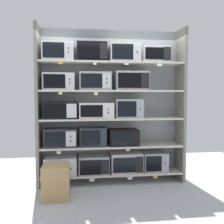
# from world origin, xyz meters

# --- Properties ---
(ground) EXTENTS (6.39, 6.00, 0.02)m
(ground) POSITION_xyz_m (0.00, -1.00, -0.01)
(ground) COLOR #B2B7BC
(back_panel) EXTENTS (2.59, 0.04, 2.65)m
(back_panel) POSITION_xyz_m (0.00, 0.23, 1.33)
(back_panel) COLOR #9EA3A8
(back_panel) RESTS_ON ground
(upright_left) EXTENTS (0.05, 0.43, 2.65)m
(upright_left) POSITION_xyz_m (-1.22, 0.00, 1.33)
(upright_left) COLOR gray
(upright_left) RESTS_ON ground
(upright_right) EXTENTS (0.05, 0.43, 2.65)m
(upright_right) POSITION_xyz_m (1.22, 0.00, 1.33)
(upright_right) COLOR gray
(upright_right) RESTS_ON ground
(shelf_0) EXTENTS (2.39, 0.43, 0.03)m
(shelf_0) POSITION_xyz_m (0.00, 0.00, 0.16)
(shelf_0) COLOR beige
(shelf_0) RESTS_ON ground
(microwave_0) EXTENTS (0.53, 0.43, 0.29)m
(microwave_0) POSITION_xyz_m (-0.87, -0.00, 0.32)
(microwave_0) COLOR silver
(microwave_0) RESTS_ON shelf_0
(microwave_1) EXTENTS (0.51, 0.42, 0.30)m
(microwave_1) POSITION_xyz_m (-0.32, -0.00, 0.32)
(microwave_1) COLOR #9FA3A7
(microwave_1) RESTS_ON shelf_0
(microwave_2) EXTENTS (0.54, 0.44, 0.34)m
(microwave_2) POSITION_xyz_m (0.24, -0.00, 0.34)
(microwave_2) COLOR #BEB1B5
(microwave_2) RESTS_ON shelf_0
(microwave_3) EXTENTS (0.42, 0.35, 0.33)m
(microwave_3) POSITION_xyz_m (0.75, -0.00, 0.34)
(microwave_3) COLOR #999DAA
(microwave_3) RESTS_ON shelf_0
(price_tag_0) EXTENTS (0.08, 0.00, 0.04)m
(price_tag_0) POSITION_xyz_m (-0.36, -0.22, 0.12)
(price_tag_0) COLOR beige
(price_tag_1) EXTENTS (0.08, 0.00, 0.04)m
(price_tag_1) POSITION_xyz_m (0.27, -0.22, 0.12)
(price_tag_1) COLOR beige
(price_tag_2) EXTENTS (0.08, 0.00, 0.04)m
(price_tag_2) POSITION_xyz_m (0.71, -0.22, 0.12)
(price_tag_2) COLOR orange
(shelf_1) EXTENTS (2.39, 0.43, 0.03)m
(shelf_1) POSITION_xyz_m (0.00, 0.00, 0.63)
(shelf_1) COLOR beige
(microwave_4) EXTENTS (0.53, 0.34, 0.30)m
(microwave_4) POSITION_xyz_m (-0.87, -0.00, 0.80)
(microwave_4) COLOR #302D39
(microwave_4) RESTS_ON shelf_1
(microwave_5) EXTENTS (0.45, 0.33, 0.31)m
(microwave_5) POSITION_xyz_m (-0.33, -0.00, 0.80)
(microwave_5) COLOR #272F3A
(microwave_5) RESTS_ON shelf_1
(microwave_6) EXTENTS (0.50, 0.38, 0.27)m
(microwave_6) POSITION_xyz_m (0.20, -0.00, 0.78)
(microwave_6) COLOR black
(microwave_6) RESTS_ON shelf_1
(price_tag_3) EXTENTS (0.07, 0.00, 0.05)m
(price_tag_3) POSITION_xyz_m (-0.89, -0.22, 0.59)
(price_tag_3) COLOR white
(price_tag_4) EXTENTS (0.06, 0.00, 0.03)m
(price_tag_4) POSITION_xyz_m (0.24, -0.22, 0.60)
(price_tag_4) COLOR beige
(shelf_2) EXTENTS (2.39, 0.43, 0.03)m
(shelf_2) POSITION_xyz_m (0.00, 0.00, 1.10)
(shelf_2) COLOR beige
(microwave_7) EXTENTS (0.55, 0.42, 0.28)m
(microwave_7) POSITION_xyz_m (-0.86, -0.00, 1.26)
(microwave_7) COLOR black
(microwave_7) RESTS_ON shelf_2
(microwave_8) EXTENTS (0.57, 0.40, 0.26)m
(microwave_8) POSITION_xyz_m (-0.27, -0.00, 1.25)
(microwave_8) COLOR silver
(microwave_8) RESTS_ON shelf_2
(microwave_9) EXTENTS (0.46, 0.44, 0.32)m
(microwave_9) POSITION_xyz_m (0.28, -0.00, 1.28)
(microwave_9) COLOR #9EA6A9
(microwave_9) RESTS_ON shelf_2
(shelf_3) EXTENTS (2.39, 0.43, 0.03)m
(shelf_3) POSITION_xyz_m (0.00, 0.00, 1.57)
(shelf_3) COLOR beige
(microwave_10) EXTENTS (0.51, 0.38, 0.28)m
(microwave_10) POSITION_xyz_m (-0.88, -0.00, 1.73)
(microwave_10) COLOR silver
(microwave_10) RESTS_ON shelf_3
(microwave_11) EXTENTS (0.52, 0.36, 0.30)m
(microwave_11) POSITION_xyz_m (-0.29, -0.00, 1.74)
(microwave_11) COLOR #A4A3A9
(microwave_11) RESTS_ON shelf_3
(microwave_12) EXTENTS (0.56, 0.35, 0.32)m
(microwave_12) POSITION_xyz_m (0.33, -0.00, 1.75)
(microwave_12) COLOR #B9B0B5
(microwave_12) RESTS_ON shelf_3
(price_tag_5) EXTENTS (0.05, 0.00, 0.04)m
(price_tag_5) POSITION_xyz_m (-0.85, -0.22, 1.53)
(price_tag_5) COLOR beige
(price_tag_6) EXTENTS (0.06, 0.00, 0.05)m
(price_tag_6) POSITION_xyz_m (-0.29, -0.22, 1.53)
(price_tag_6) COLOR beige
(shelf_4) EXTENTS (2.39, 0.43, 0.03)m
(shelf_4) POSITION_xyz_m (0.00, 0.00, 2.04)
(shelf_4) COLOR beige
(microwave_13) EXTENTS (0.50, 0.42, 0.30)m
(microwave_13) POSITION_xyz_m (-0.89, -0.00, 2.21)
(microwave_13) COLOR silver
(microwave_13) RESTS_ON shelf_4
(microwave_14) EXTENTS (0.49, 0.37, 0.31)m
(microwave_14) POSITION_xyz_m (-0.34, -0.00, 2.22)
(microwave_14) COLOR black
(microwave_14) RESTS_ON shelf_4
(microwave_15) EXTENTS (0.51, 0.36, 0.31)m
(microwave_15) POSITION_xyz_m (0.21, -0.00, 2.21)
(microwave_15) COLOR white
(microwave_15) RESTS_ON shelf_4
(microwave_16) EXTENTS (0.47, 0.34, 0.27)m
(microwave_16) POSITION_xyz_m (0.75, -0.00, 2.20)
(microwave_16) COLOR silver
(microwave_16) RESTS_ON shelf_4
(price_tag_7) EXTENTS (0.07, 0.00, 0.04)m
(price_tag_7) POSITION_xyz_m (-0.84, -0.22, 2.01)
(price_tag_7) COLOR orange
(price_tag_8) EXTENTS (0.05, 0.00, 0.04)m
(price_tag_8) POSITION_xyz_m (-0.30, -0.22, 2.01)
(price_tag_8) COLOR beige
(price_tag_9) EXTENTS (0.07, 0.00, 0.03)m
(price_tag_9) POSITION_xyz_m (0.21, -0.22, 2.01)
(price_tag_9) COLOR white
(price_tag_10) EXTENTS (0.09, 0.00, 0.04)m
(price_tag_10) POSITION_xyz_m (0.76, -0.22, 2.00)
(price_tag_10) COLOR white
(shipping_carton) EXTENTS (0.39, 0.39, 0.49)m
(shipping_carton) POSITION_xyz_m (-0.90, -0.60, 0.25)
(shipping_carton) COLOR tan
(shipping_carton) RESTS_ON ground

